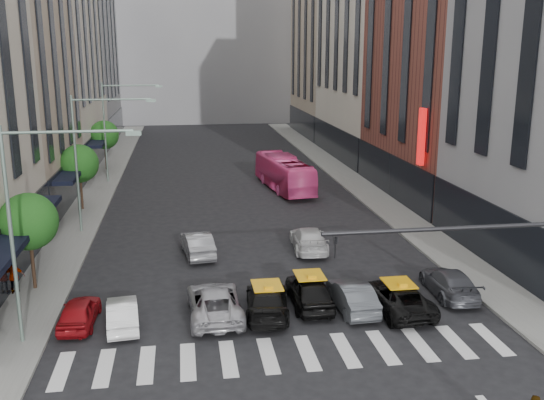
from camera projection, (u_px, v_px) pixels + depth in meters
name	position (u px, v px, depth m)	size (l,w,h in m)	color
ground	(300.00, 373.00, 23.04)	(160.00, 160.00, 0.00)	black
sidewalk_left	(94.00, 197.00, 50.16)	(3.00, 96.00, 0.15)	slate
sidewalk_right	(362.00, 188.00, 53.47)	(3.00, 96.00, 0.15)	slate
building_left_b	(2.00, 49.00, 44.57)	(8.00, 16.00, 24.00)	tan
building_left_d	(78.00, 26.00, 79.36)	(8.00, 18.00, 30.00)	gray
building_right_b	(445.00, 36.00, 48.27)	(8.00, 18.00, 26.00)	brown
building_right_d	(331.00, 35.00, 84.51)	(8.00, 18.00, 28.00)	tan
building_far	(202.00, 12.00, 100.29)	(30.00, 10.00, 36.00)	gray
tree_near	(29.00, 222.00, 30.06)	(2.88, 2.88, 4.95)	black
tree_mid	(79.00, 164.00, 45.41)	(2.88, 2.88, 4.95)	black
tree_far	(104.00, 135.00, 60.77)	(2.88, 2.88, 4.95)	black
streetlamp_near	(34.00, 207.00, 24.01)	(5.38, 0.25, 9.00)	gray
streetlamp_mid	(90.00, 145.00, 39.37)	(5.38, 0.25, 9.00)	gray
streetlamp_far	(115.00, 119.00, 54.72)	(5.38, 0.25, 9.00)	gray
traffic_signal	(513.00, 260.00, 22.11)	(10.10, 0.20, 6.00)	black
liberty_sign	(422.00, 137.00, 42.61)	(0.30, 0.70, 4.00)	red
car_red	(79.00, 312.00, 26.89)	(1.49, 3.71, 1.26)	maroon
car_white_front	(122.00, 313.00, 26.75)	(1.32, 3.79, 1.25)	white
car_silver	(215.00, 302.00, 27.74)	(2.37, 5.15, 1.43)	#AAA9AE
taxi_left	(267.00, 300.00, 28.00)	(1.96, 4.83, 1.40)	black
taxi_center	(309.00, 291.00, 28.93)	(1.81, 4.49, 1.53)	black
car_grey_mid	(352.00, 296.00, 28.50)	(1.47, 4.22, 1.39)	#484C51
taxi_right	(398.00, 297.00, 28.40)	(2.25, 4.88, 1.36)	black
car_grey_curb	(449.00, 282.00, 30.20)	(1.88, 4.63, 1.34)	#47484F
car_row2_left	(197.00, 244.00, 36.04)	(1.54, 4.40, 1.45)	#9C9CA1
car_row2_right	(309.00, 239.00, 37.04)	(1.98, 4.88, 1.42)	silver
bus	(284.00, 173.00, 52.93)	(2.47, 10.54, 2.94)	#ED458F
rider	(534.00, 399.00, 18.23)	(0.58, 0.38, 1.59)	gray
pedestrian_far	(14.00, 277.00, 30.04)	(1.00, 0.42, 1.71)	gray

